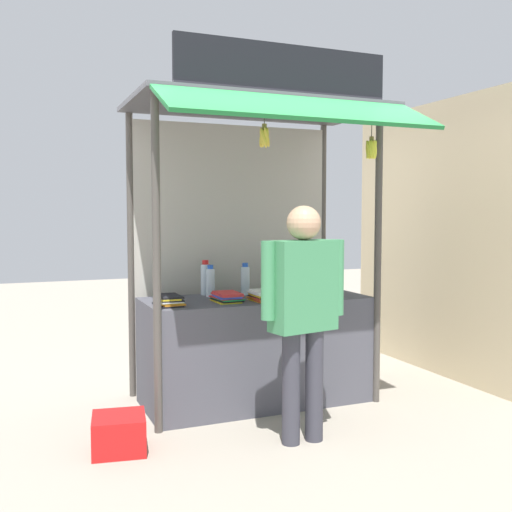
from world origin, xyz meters
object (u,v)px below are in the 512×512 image
water_bottle_rear_center (210,282)px  water_bottle_far_right (206,279)px  plastic_crate (119,433)px  magazine_stack_back_left (298,293)px  magazine_stack_front_left (227,297)px  magazine_stack_mid_right (265,296)px  banana_bunch_inner_right (264,137)px  vendor_person (303,301)px  magazine_stack_center (169,300)px  banana_bunch_rightmost (371,149)px  water_bottle_back_right (245,280)px

water_bottle_rear_center → water_bottle_far_right: (-0.00, 0.12, 0.01)m
plastic_crate → magazine_stack_back_left: bearing=18.3°
water_bottle_far_right → magazine_stack_front_left: (0.04, -0.45, -0.10)m
magazine_stack_mid_right → banana_bunch_inner_right: size_ratio=1.08×
magazine_stack_front_left → vendor_person: size_ratio=0.18×
magazine_stack_center → vendor_person: 1.11m
vendor_person → magazine_stack_front_left: bearing=-84.3°
water_bottle_rear_center → plastic_crate: water_bottle_rear_center is taller
magazine_stack_front_left → banana_bunch_inner_right: banana_bunch_inner_right is taller
banana_bunch_rightmost → magazine_stack_center: bearing=167.2°
water_bottle_back_right → magazine_stack_back_left: 0.49m
water_bottle_far_right → magazine_stack_center: bearing=-134.0°
banana_bunch_inner_right → plastic_crate: (-1.12, -0.14, -2.03)m
water_bottle_rear_center → banana_bunch_inner_right: bearing=-74.6°
water_bottle_far_right → magazine_stack_mid_right: size_ratio=1.03×
banana_bunch_rightmost → plastic_crate: bearing=-175.9°
water_bottle_rear_center → water_bottle_back_right: bearing=0.5°
vendor_person → plastic_crate: 1.53m
water_bottle_far_right → banana_bunch_inner_right: banana_bunch_inner_right is taller
banana_bunch_rightmost → vendor_person: banana_bunch_rightmost is taller
water_bottle_rear_center → banana_bunch_rightmost: 1.72m
water_bottle_rear_center → magazine_stack_mid_right: 0.52m
magazine_stack_center → banana_bunch_inner_right: banana_bunch_inner_right is taller
water_bottle_far_right → vendor_person: bearing=-77.4°
water_bottle_back_right → magazine_stack_center: bearing=-155.9°
water_bottle_back_right → plastic_crate: (-1.25, -0.85, -0.89)m
water_bottle_back_right → banana_bunch_inner_right: bearing=-100.1°
magazine_stack_front_left → banana_bunch_rightmost: (1.10, -0.37, 1.18)m
banana_bunch_inner_right → banana_bunch_rightmost: (0.93, 0.00, -0.05)m
water_bottle_rear_center → magazine_stack_back_left: (0.67, -0.32, -0.09)m
water_bottle_far_right → vendor_person: vendor_person is taller
banana_bunch_rightmost → banana_bunch_inner_right: bearing=-179.8°
magazine_stack_back_left → plastic_crate: size_ratio=0.81×
magazine_stack_front_left → vendor_person: (0.25, -0.84, 0.07)m
magazine_stack_back_left → magazine_stack_center: size_ratio=0.91×
water_bottle_far_right → magazine_stack_back_left: water_bottle_far_right is taller
water_bottle_rear_center → vendor_person: (0.28, -1.17, -0.02)m
water_bottle_back_right → magazine_stack_center: (-0.77, -0.34, -0.09)m
water_bottle_rear_center → magazine_stack_front_left: (0.03, -0.32, -0.09)m
magazine_stack_mid_right → plastic_crate: magazine_stack_mid_right is taller
magazine_stack_front_left → banana_bunch_inner_right: size_ratio=1.12×
magazine_stack_mid_right → vendor_person: (-0.05, -0.77, 0.06)m
banana_bunch_inner_right → vendor_person: banana_bunch_inner_right is taller
water_bottle_rear_center → banana_bunch_rightmost: bearing=-31.8°
magazine_stack_front_left → banana_bunch_inner_right: (0.16, -0.38, 1.23)m
water_bottle_back_right → plastic_crate: water_bottle_back_right is taller
water_bottle_rear_center → water_bottle_far_right: water_bottle_far_right is taller
magazine_stack_mid_right → vendor_person: vendor_person is taller
magazine_stack_center → banana_bunch_inner_right: 1.43m
magazine_stack_back_left → magazine_stack_front_left: size_ratio=0.93×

